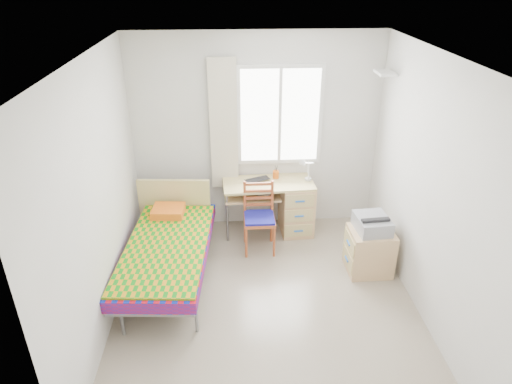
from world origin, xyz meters
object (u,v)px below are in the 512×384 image
at_px(desk, 291,204).
at_px(cabinet, 369,251).
at_px(bed, 168,246).
at_px(printer, 372,223).
at_px(chair, 260,213).

distance_m(desk, cabinet, 1.26).
height_order(desk, cabinet, desk).
relative_size(bed, printer, 4.50).
bearing_deg(cabinet, bed, 177.95).
bearing_deg(desk, chair, -142.20).
distance_m(desk, printer, 1.26).
relative_size(bed, desk, 1.66).
relative_size(desk, printer, 2.71).
xyz_separation_m(desk, cabinet, (0.81, -0.96, -0.13)).
relative_size(bed, cabinet, 3.67).
xyz_separation_m(bed, cabinet, (2.34, -0.03, -0.14)).
relative_size(chair, cabinet, 1.64).
xyz_separation_m(chair, printer, (1.25, -0.55, 0.13)).
xyz_separation_m(bed, desk, (1.54, 0.93, -0.01)).
bearing_deg(printer, chair, 151.55).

